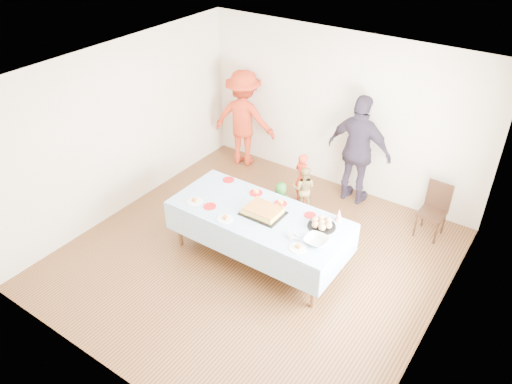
# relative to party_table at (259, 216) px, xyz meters

# --- Properties ---
(ground) EXTENTS (5.00, 5.00, 0.00)m
(ground) POSITION_rel_party_table_xyz_m (-0.04, -0.05, -0.72)
(ground) COLOR #462B14
(ground) RESTS_ON ground
(room_walls) EXTENTS (5.04, 5.04, 2.72)m
(room_walls) POSITION_rel_party_table_xyz_m (0.01, -0.05, 1.05)
(room_walls) COLOR beige
(room_walls) RESTS_ON ground
(party_table) EXTENTS (2.50, 1.10, 0.78)m
(party_table) POSITION_rel_party_table_xyz_m (0.00, 0.00, 0.00)
(party_table) COLOR brown
(party_table) RESTS_ON ground
(birthday_cake) EXTENTS (0.56, 0.43, 0.10)m
(birthday_cake) POSITION_rel_party_table_xyz_m (0.06, 0.01, 0.10)
(birthday_cake) COLOR black
(birthday_cake) RESTS_ON party_table
(rolls_tray) EXTENTS (0.38, 0.38, 0.11)m
(rolls_tray) POSITION_rel_party_table_xyz_m (0.86, 0.21, 0.10)
(rolls_tray) COLOR black
(rolls_tray) RESTS_ON party_table
(punch_bowl) EXTENTS (0.30, 0.30, 0.07)m
(punch_bowl) POSITION_rel_party_table_xyz_m (0.96, -0.13, 0.09)
(punch_bowl) COLOR silver
(punch_bowl) RESTS_ON party_table
(party_hat) EXTENTS (0.10, 0.10, 0.18)m
(party_hat) POSITION_rel_party_table_xyz_m (0.97, 0.46, 0.14)
(party_hat) COLOR silver
(party_hat) RESTS_ON party_table
(fork_pile) EXTENTS (0.24, 0.18, 0.07)m
(fork_pile) POSITION_rel_party_table_xyz_m (0.65, -0.20, 0.09)
(fork_pile) COLOR white
(fork_pile) RESTS_ON party_table
(plate_red_far_a) EXTENTS (0.18, 0.18, 0.01)m
(plate_red_far_a) POSITION_rel_party_table_xyz_m (-0.85, 0.44, 0.06)
(plate_red_far_a) COLOR red
(plate_red_far_a) RESTS_ON party_table
(plate_red_far_b) EXTENTS (0.19, 0.19, 0.01)m
(plate_red_far_b) POSITION_rel_party_table_xyz_m (-0.31, 0.38, 0.06)
(plate_red_far_b) COLOR red
(plate_red_far_b) RESTS_ON party_table
(plate_red_far_c) EXTENTS (0.18, 0.18, 0.01)m
(plate_red_far_c) POSITION_rel_party_table_xyz_m (0.13, 0.35, 0.06)
(plate_red_far_c) COLOR red
(plate_red_far_c) RESTS_ON party_table
(plate_red_far_d) EXTENTS (0.16, 0.16, 0.01)m
(plate_red_far_d) POSITION_rel_party_table_xyz_m (0.61, 0.34, 0.06)
(plate_red_far_d) COLOR red
(plate_red_far_d) RESTS_ON party_table
(plate_red_near) EXTENTS (0.18, 0.18, 0.01)m
(plate_red_near) POSITION_rel_party_table_xyz_m (-0.64, -0.27, 0.06)
(plate_red_near) COLOR red
(plate_red_near) RESTS_ON party_table
(plate_white_left) EXTENTS (0.22, 0.22, 0.01)m
(plate_white_left) POSITION_rel_party_table_xyz_m (-0.89, -0.30, 0.06)
(plate_white_left) COLOR white
(plate_white_left) RESTS_ON party_table
(plate_white_mid) EXTENTS (0.21, 0.21, 0.01)m
(plate_white_mid) POSITION_rel_party_table_xyz_m (-0.28, -0.38, 0.06)
(plate_white_mid) COLOR white
(plate_white_mid) RESTS_ON party_table
(plate_white_right) EXTENTS (0.22, 0.22, 0.01)m
(plate_white_right) POSITION_rel_party_table_xyz_m (0.83, -0.35, 0.06)
(plate_white_right) COLOR white
(plate_white_right) RESTS_ON party_table
(dining_chair) EXTENTS (0.39, 0.39, 0.86)m
(dining_chair) POSITION_rel_party_table_xyz_m (1.84, 1.98, -0.25)
(dining_chair) COLOR black
(dining_chair) RESTS_ON ground
(toddler_left) EXTENTS (0.37, 0.29, 0.89)m
(toddler_left) POSITION_rel_party_table_xyz_m (-0.23, 1.61, -0.28)
(toddler_left) COLOR red
(toddler_left) RESTS_ON ground
(toddler_mid) EXTENTS (0.42, 0.34, 0.75)m
(toddler_mid) POSITION_rel_party_table_xyz_m (-0.17, 0.85, -0.35)
(toddler_mid) COLOR #276622
(toddler_mid) RESTS_ON ground
(toddler_right) EXTENTS (0.46, 0.41, 0.78)m
(toddler_right) POSITION_rel_party_table_xyz_m (-0.09, 1.42, -0.34)
(toddler_right) COLOR tan
(toddler_right) RESTS_ON ground
(adult_left) EXTENTS (1.28, 0.92, 1.80)m
(adult_left) POSITION_rel_party_table_xyz_m (-1.80, 2.15, 0.18)
(adult_left) COLOR #B93117
(adult_left) RESTS_ON ground
(adult_right) EXTENTS (1.11, 0.51, 1.86)m
(adult_right) POSITION_rel_party_table_xyz_m (0.47, 2.15, 0.21)
(adult_right) COLOR #332A3A
(adult_right) RESTS_ON ground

